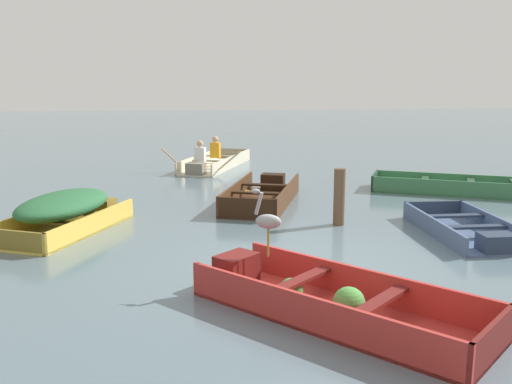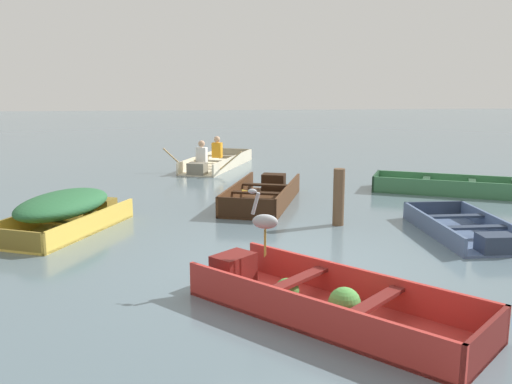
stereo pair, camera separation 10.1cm
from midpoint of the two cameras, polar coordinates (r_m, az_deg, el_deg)
The scene contains 9 objects.
ground_plane at distance 7.85m, azimuth 4.88°, elevation -7.75°, with size 80.00×80.00×0.00m, color slate.
dinghy_red_foreground at distance 6.44m, azimuth 6.52°, elevation -10.74°, with size 3.11×3.19×0.40m.
skiff_yellow_near_moored at distance 10.17m, azimuth -18.85°, elevation -1.63°, with size 2.09×2.81×0.68m.
skiff_dark_varnish_mid_moored at distance 11.98m, azimuth 0.49°, elevation -0.32°, with size 2.01×3.17×0.41m.
skiff_green_far_moored at distance 13.66m, azimuth 19.00°, elevation 0.42°, with size 3.45×2.31×0.36m.
skiff_slate_blue_outer_moored at distance 9.99m, azimuth 20.04°, elevation -3.62°, with size 1.15×2.50×0.30m.
rowboat_cream_with_crew at distance 16.55m, azimuth -4.50°, elevation 3.00°, with size 2.68×3.63×0.91m.
heron_on_dinghy at distance 6.94m, azimuth 0.70°, elevation -2.76°, with size 0.45×0.24×0.84m.
mooring_post at distance 10.13m, azimuth 8.04°, elevation -0.49°, with size 0.20×0.20×1.01m, color brown.
Camera 1 is at (-1.52, -7.27, 2.55)m, focal length 40.00 mm.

